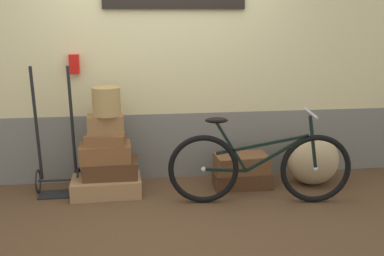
% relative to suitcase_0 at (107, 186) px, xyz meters
% --- Properties ---
extents(ground, '(9.69, 5.20, 0.06)m').
position_rel_suitcase_0_xyz_m(ground, '(0.55, -0.34, -0.12)').
color(ground, '#513823').
extents(station_building, '(7.69, 0.74, 2.37)m').
position_rel_suitcase_0_xyz_m(station_building, '(0.56, 0.50, 1.10)').
color(station_building, slate).
rests_on(station_building, ground).
extents(suitcase_0, '(0.71, 0.46, 0.18)m').
position_rel_suitcase_0_xyz_m(suitcase_0, '(0.00, 0.00, 0.00)').
color(suitcase_0, '#9E754C').
rests_on(suitcase_0, ground).
extents(suitcase_1, '(0.56, 0.38, 0.17)m').
position_rel_suitcase_0_xyz_m(suitcase_1, '(0.05, 0.04, 0.18)').
color(suitcase_1, '#4C2D19').
rests_on(suitcase_1, suitcase_0).
extents(suitcase_2, '(0.52, 0.35, 0.18)m').
position_rel_suitcase_0_xyz_m(suitcase_2, '(0.00, 0.03, 0.35)').
color(suitcase_2, brown).
rests_on(suitcase_2, suitcase_1).
extents(suitcase_3, '(0.42, 0.28, 0.11)m').
position_rel_suitcase_0_xyz_m(suitcase_3, '(0.01, -0.00, 0.50)').
color(suitcase_3, brown).
rests_on(suitcase_3, suitcase_2).
extents(suitcase_4, '(0.37, 0.25, 0.19)m').
position_rel_suitcase_0_xyz_m(suitcase_4, '(0.01, 0.04, 0.65)').
color(suitcase_4, olive).
rests_on(suitcase_4, suitcase_3).
extents(suitcase_5, '(0.61, 0.36, 0.17)m').
position_rel_suitcase_0_xyz_m(suitcase_5, '(1.44, 0.03, -0.00)').
color(suitcase_5, '#4C2D19').
rests_on(suitcase_5, ground).
extents(suitcase_6, '(0.57, 0.35, 0.19)m').
position_rel_suitcase_0_xyz_m(suitcase_6, '(1.43, 0.01, 0.18)').
color(suitcase_6, brown).
rests_on(suitcase_6, suitcase_5).
extents(wicker_basket, '(0.28, 0.28, 0.28)m').
position_rel_suitcase_0_xyz_m(wicker_basket, '(0.04, 0.02, 0.88)').
color(wicker_basket, '#A8844C').
rests_on(wicker_basket, suitcase_4).
extents(luggage_trolley, '(0.43, 0.34, 1.33)m').
position_rel_suitcase_0_xyz_m(luggage_trolley, '(-0.50, 0.12, 0.24)').
color(luggage_trolley, black).
rests_on(luggage_trolley, ground).
extents(burlap_sack, '(0.56, 0.47, 0.55)m').
position_rel_suitcase_0_xyz_m(burlap_sack, '(2.23, 0.00, 0.18)').
color(burlap_sack, tan).
rests_on(burlap_sack, ground).
extents(bicycle, '(1.78, 0.46, 0.92)m').
position_rel_suitcase_0_xyz_m(bicycle, '(1.49, -0.42, 0.28)').
color(bicycle, black).
rests_on(bicycle, ground).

